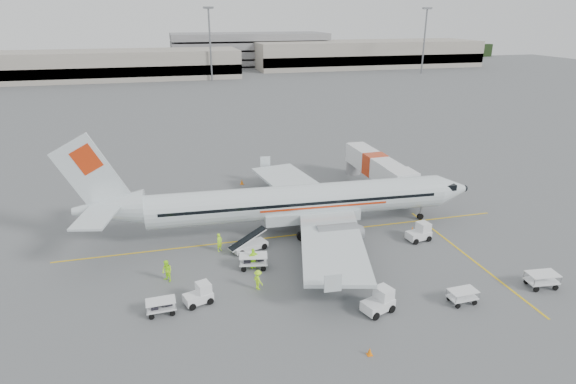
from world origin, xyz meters
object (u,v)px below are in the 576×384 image
object	(u,v)px
jet_bridge	(374,172)
tug_aft	(198,294)
tug_fore	(419,232)
belt_loader	(249,238)
aircraft	(300,180)
tug_mid	(378,301)

from	to	relation	value
jet_bridge	tug_aft	distance (m)	30.45
tug_fore	tug_aft	bearing A→B (deg)	-174.96
belt_loader	tug_fore	world-z (taller)	belt_loader
jet_bridge	belt_loader	distance (m)	21.61
aircraft	tug_aft	bearing A→B (deg)	-132.86
aircraft	jet_bridge	bearing A→B (deg)	40.17
belt_loader	tug_mid	bearing A→B (deg)	-78.43
jet_bridge	tug_mid	size ratio (longest dim) A/B	7.23
tug_fore	tug_mid	xyz separation A→B (m)	(-8.74, -9.88, 0.04)
aircraft	belt_loader	xyz separation A→B (m)	(-5.63, -2.99, -4.15)
tug_fore	tug_aft	xyz separation A→B (m)	(-21.27, -5.49, -0.07)
belt_loader	tug_aft	bearing A→B (deg)	-144.36
aircraft	belt_loader	bearing A→B (deg)	-149.08
jet_bridge	belt_loader	world-z (taller)	jet_bridge
belt_loader	tug_aft	xyz separation A→B (m)	(-5.27, -7.60, -0.39)
belt_loader	aircraft	bearing A→B (deg)	8.32
tug_fore	tug_aft	world-z (taller)	tug_fore
belt_loader	tug_mid	distance (m)	14.02
tug_fore	tug_mid	size ratio (longest dim) A/B	0.96
aircraft	tug_fore	xyz separation A→B (m)	(10.37, -5.10, -4.46)
belt_loader	jet_bridge	bearing A→B (deg)	14.85
belt_loader	tug_fore	xyz separation A→B (m)	(16.00, -2.11, -0.32)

